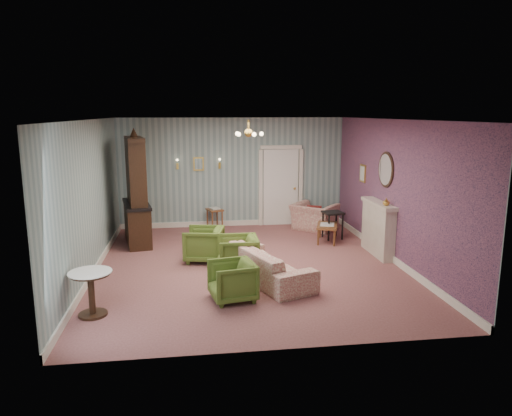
{
  "coord_description": "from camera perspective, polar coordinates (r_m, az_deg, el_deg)",
  "views": [
    {
      "loc": [
        -1.12,
        -9.13,
        3.04
      ],
      "look_at": [
        0.2,
        0.4,
        1.1
      ],
      "focal_mm": 33.45,
      "sensor_mm": 36.0,
      "label": 1
    }
  ],
  "objects": [
    {
      "name": "wall_back",
      "position": [
        12.78,
        -2.81,
        4.24
      ],
      "size": [
        6.0,
        0.0,
        6.0
      ],
      "primitive_type": "plane",
      "rotation": [
        1.57,
        0.0,
        0.0
      ],
      "color": "gray",
      "rests_on": "ground"
    },
    {
      "name": "floor",
      "position": [
        9.69,
        -0.85,
        -6.89
      ],
      "size": [
        7.0,
        7.0,
        0.0
      ],
      "primitive_type": "plane",
      "color": "#8E5652",
      "rests_on": "ground"
    },
    {
      "name": "pedestal_table",
      "position": [
        7.72,
        -19.07,
        -9.64
      ],
      "size": [
        0.81,
        0.81,
        0.71
      ],
      "primitive_type": null,
      "rotation": [
        0.0,
        0.0,
        -0.31
      ],
      "color": "black",
      "rests_on": "floor"
    },
    {
      "name": "wall_right",
      "position": [
        10.14,
        16.2,
        1.93
      ],
      "size": [
        0.0,
        7.0,
        7.0
      ],
      "primitive_type": "plane",
      "rotation": [
        1.57,
        0.0,
        -1.57
      ],
      "color": "gray",
      "rests_on": "ground"
    },
    {
      "name": "wingback_chair",
      "position": [
        12.56,
        7.0,
        -0.53
      ],
      "size": [
        1.25,
        1.22,
        0.92
      ],
      "primitive_type": "imported",
      "rotation": [
        0.0,
        0.0,
        2.41
      ],
      "color": "#A04140",
      "rests_on": "floor"
    },
    {
      "name": "door",
      "position": [
        12.97,
        2.96,
        2.7
      ],
      "size": [
        1.12,
        0.12,
        2.16
      ],
      "primitive_type": null,
      "color": "white",
      "rests_on": "floor"
    },
    {
      "name": "wall_right_floral",
      "position": [
        10.14,
        16.13,
        1.92
      ],
      "size": [
        0.0,
        7.0,
        7.0
      ],
      "primitive_type": "plane",
      "rotation": [
        1.57,
        0.0,
        -1.57
      ],
      "color": "#B55A6F",
      "rests_on": "ground"
    },
    {
      "name": "oval_mirror",
      "position": [
        10.43,
        15.24,
        4.45
      ],
      "size": [
        0.04,
        0.76,
        0.84
      ],
      "primitive_type": null,
      "color": "white",
      "rests_on": "wall_right"
    },
    {
      "name": "sofa_chintz",
      "position": [
        8.76,
        1.47,
        -6.08
      ],
      "size": [
        1.33,
        2.18,
        0.82
      ],
      "primitive_type": "imported",
      "rotation": [
        0.0,
        0.0,
        1.94
      ],
      "color": "#A04140",
      "rests_on": "floor"
    },
    {
      "name": "nesting_table",
      "position": [
        12.6,
        -4.96,
        -1.22
      ],
      "size": [
        0.48,
        0.54,
        0.59
      ],
      "primitive_type": null,
      "rotation": [
        0.0,
        0.0,
        0.33
      ],
      "color": "brown",
      "rests_on": "floor"
    },
    {
      "name": "gilt_mirror_back",
      "position": [
        12.66,
        -6.88,
        5.25
      ],
      "size": [
        0.28,
        0.06,
        0.36
      ],
      "primitive_type": null,
      "color": "gold",
      "rests_on": "wall_back"
    },
    {
      "name": "sconce_right",
      "position": [
        12.66,
        -4.38,
        5.3
      ],
      "size": [
        0.16,
        0.12,
        0.3
      ],
      "primitive_type": null,
      "color": "gold",
      "rests_on": "wall_back"
    },
    {
      "name": "chandelier",
      "position": [
        9.21,
        -0.9,
        8.85
      ],
      "size": [
        0.56,
        0.56,
        0.36
      ],
      "primitive_type": null,
      "color": "gold",
      "rests_on": "ceiling"
    },
    {
      "name": "dresser",
      "position": [
        11.39,
        -14.21,
        2.35
      ],
      "size": [
        0.83,
        1.66,
        2.64
      ],
      "primitive_type": null,
      "rotation": [
        0.0,
        0.0,
        0.19
      ],
      "color": "black",
      "rests_on": "floor"
    },
    {
      "name": "wall_front",
      "position": [
        5.96,
        3.26,
        -4.11
      ],
      "size": [
        6.0,
        0.0,
        6.0
      ],
      "primitive_type": "plane",
      "rotation": [
        -1.57,
        0.0,
        0.0
      ],
      "color": "gray",
      "rests_on": "ground"
    },
    {
      "name": "wall_left",
      "position": [
        9.45,
        -19.24,
        1.08
      ],
      "size": [
        0.0,
        7.0,
        7.0
      ],
      "primitive_type": "plane",
      "rotation": [
        1.57,
        0.0,
        1.57
      ],
      "color": "gray",
      "rests_on": "ground"
    },
    {
      "name": "mantel_vase",
      "position": [
        10.11,
        15.31,
        0.7
      ],
      "size": [
        0.15,
        0.15,
        0.15
      ],
      "primitive_type": "imported",
      "color": "gold",
      "rests_on": "fireplace"
    },
    {
      "name": "ceiling",
      "position": [
        9.2,
        -0.91,
        10.53
      ],
      "size": [
        7.0,
        7.0,
        0.0
      ],
      "primitive_type": "plane",
      "rotation": [
        3.14,
        0.0,
        0.0
      ],
      "color": "white",
      "rests_on": "ground"
    },
    {
      "name": "fireplace",
      "position": [
        10.62,
        14.38,
        -2.36
      ],
      "size": [
        0.3,
        1.4,
        1.16
      ],
      "primitive_type": null,
      "color": "beige",
      "rests_on": "floor"
    },
    {
      "name": "olive_chair_b",
      "position": [
        9.24,
        -2.2,
        -5.3
      ],
      "size": [
        0.71,
        0.76,
        0.77
      ],
      "primitive_type": "imported",
      "rotation": [
        0.0,
        0.0,
        -1.58
      ],
      "color": "#4E6724",
      "rests_on": "floor"
    },
    {
      "name": "side_table_black",
      "position": [
        11.75,
        9.14,
        -2.05
      ],
      "size": [
        0.5,
        0.5,
        0.67
      ],
      "primitive_type": null,
      "rotation": [
        0.0,
        0.0,
        0.14
      ],
      "color": "black",
      "rests_on": "floor"
    },
    {
      "name": "framed_print",
      "position": [
        11.71,
        12.65,
        4.06
      ],
      "size": [
        0.04,
        0.34,
        0.42
      ],
      "primitive_type": null,
      "color": "gold",
      "rests_on": "wall_right"
    },
    {
      "name": "sconce_left",
      "position": [
        12.64,
        -9.38,
        5.17
      ],
      "size": [
        0.16,
        0.12,
        0.3
      ],
      "primitive_type": null,
      "color": "gold",
      "rests_on": "wall_back"
    },
    {
      "name": "burgundy_cushion",
      "position": [
        12.4,
        6.96,
        -0.59
      ],
      "size": [
        0.41,
        0.28,
        0.39
      ],
      "primitive_type": "cube",
      "rotation": [
        0.17,
        0.0,
        -0.35
      ],
      "color": "maroon",
      "rests_on": "wingback_chair"
    },
    {
      "name": "coffee_table",
      "position": [
        11.49,
        8.48,
        -2.98
      ],
      "size": [
        0.7,
        0.93,
        0.42
      ],
      "primitive_type": null,
      "rotation": [
        0.0,
        0.0,
        -0.33
      ],
      "color": "brown",
      "rests_on": "floor"
    },
    {
      "name": "olive_chair_a",
      "position": [
        7.89,
        -2.87,
        -8.47
      ],
      "size": [
        0.77,
        0.8,
        0.72
      ],
      "primitive_type": "imported",
      "rotation": [
        0.0,
        0.0,
        -1.39
      ],
      "color": "#4E6724",
      "rests_on": "floor"
    },
    {
      "name": "olive_chair_c",
      "position": [
        9.94,
        -6.26,
        -4.13
      ],
      "size": [
        0.85,
        0.89,
        0.78
      ],
      "primitive_type": "imported",
      "rotation": [
        0.0,
        0.0,
        -1.78
      ],
      "color": "#4E6724",
      "rests_on": "floor"
    }
  ]
}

